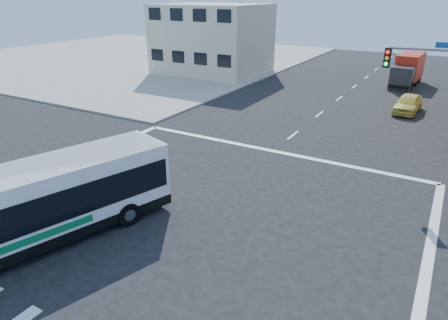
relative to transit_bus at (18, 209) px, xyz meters
The scene contains 6 objects.
ground 6.65m from the transit_bus, 49.29° to the left, with size 120.00×120.00×0.00m, color black.
sidewalk_nw 50.41m from the transit_bus, 127.70° to the left, with size 50.00×50.00×0.15m, color gray.
building_west 37.20m from the transit_bus, 110.22° to the left, with size 12.06×10.06×8.00m.
transit_bus is the anchor object (origin of this frame).
box_truck 40.14m from the transit_bus, 77.40° to the left, with size 2.55×7.32×3.24m.
parked_car 29.92m from the transit_bus, 69.83° to the left, with size 1.78×4.42×1.51m, color #E4D459.
Camera 1 is at (9.03, -12.30, 9.24)m, focal length 32.00 mm.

